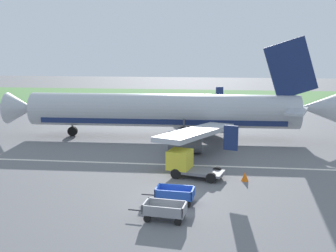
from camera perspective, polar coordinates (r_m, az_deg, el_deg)
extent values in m
plane|color=slate|center=(28.54, 0.88, -10.23)|extent=(220.00, 220.00, 0.00)
cube|color=#518442|center=(84.37, 4.79, 3.95)|extent=(220.00, 28.00, 0.06)
cube|color=silver|center=(36.69, 2.24, -5.36)|extent=(120.00, 0.36, 0.01)
cylinder|color=#B2B7BC|center=(46.78, -0.73, 2.16)|extent=(30.08, 4.40, 3.70)
cube|color=navy|center=(46.94, -0.72, 0.94)|extent=(27.07, 4.14, 0.56)
cone|color=#B2B7BC|center=(51.19, -19.44, 2.30)|extent=(3.28, 3.70, 3.63)
cone|color=#B2B7BC|center=(48.05, 20.08, 2.33)|extent=(4.58, 3.62, 3.52)
cube|color=#B2B7BC|center=(38.43, 4.10, -0.82)|extent=(7.02, 13.08, 1.35)
cube|color=navy|center=(31.93, 8.58, -1.61)|extent=(1.10, 0.58, 1.90)
cylinder|color=slate|center=(40.29, 2.37, -2.21)|extent=(3.25, 2.17, 2.10)
cube|color=#B2B7BC|center=(54.89, 4.48, 2.74)|extent=(7.54, 12.97, 1.35)
cube|color=navy|center=(61.24, 7.06, 4.45)|extent=(1.09, 0.62, 1.90)
cylinder|color=slate|center=(53.59, 3.12, 1.10)|extent=(3.25, 2.17, 2.10)
cube|color=navy|center=(46.89, 16.43, 7.58)|extent=(5.98, 0.50, 6.88)
cube|color=#B2B7BC|center=(44.23, 17.18, 1.95)|extent=(3.22, 5.50, 0.24)
cube|color=#B2B7BC|center=(50.44, 15.72, 3.09)|extent=(3.42, 5.50, 0.24)
cylinder|color=#4C4C51|center=(49.25, -12.96, 0.47)|extent=(0.20, 0.20, 2.04)
cylinder|color=black|center=(49.44, -12.91, -0.70)|extent=(1.11, 0.48, 1.10)
cylinder|color=#4C4C51|center=(44.70, 2.17, -0.31)|extent=(0.20, 0.20, 2.04)
cylinder|color=black|center=(44.91, 2.16, -1.59)|extent=(1.11, 0.48, 1.10)
cylinder|color=#4C4C51|center=(49.01, 2.46, 0.69)|extent=(0.20, 0.20, 2.04)
cylinder|color=black|center=(49.21, 2.45, -0.48)|extent=(1.11, 0.48, 1.10)
cube|color=gray|center=(25.51, -0.44, -11.73)|extent=(2.65, 1.70, 0.08)
cube|color=gray|center=(24.81, -0.82, -11.62)|extent=(2.49, 0.41, 0.55)
cube|color=gray|center=(25.98, -0.09, -10.55)|extent=(2.49, 0.41, 0.55)
cube|color=gray|center=(25.69, -3.09, -10.82)|extent=(0.27, 1.40, 0.55)
cube|color=gray|center=(25.14, 2.26, -11.31)|extent=(0.27, 1.40, 0.55)
cylinder|color=#2D2D33|center=(25.99, -4.37, -11.41)|extent=(1.00, 0.20, 0.08)
cylinder|color=black|center=(25.35, -2.87, -12.54)|extent=(0.46, 0.21, 0.44)
cylinder|color=black|center=(26.34, -2.16, -11.60)|extent=(0.46, 0.21, 0.44)
cylinder|color=black|center=(24.92, 1.38, -12.96)|extent=(0.46, 0.21, 0.44)
cylinder|color=black|center=(25.92, 1.92, -11.98)|extent=(0.46, 0.21, 0.44)
cube|color=#234CB2|center=(28.05, 0.95, -9.57)|extent=(2.62, 1.63, 0.08)
cube|color=#234CB2|center=(27.34, 0.69, -9.43)|extent=(2.50, 0.33, 0.55)
cube|color=#234CB2|center=(28.54, 1.21, -8.53)|extent=(2.50, 0.33, 0.55)
cube|color=#234CB2|center=(28.18, -1.47, -8.79)|extent=(0.23, 1.40, 0.55)
cube|color=#234CB2|center=(27.75, 3.42, -9.13)|extent=(0.23, 1.40, 0.55)
cylinder|color=#2D2D33|center=(28.44, -2.66, -9.38)|extent=(1.00, 0.17, 0.08)
cylinder|color=black|center=(27.81, -1.20, -10.33)|extent=(0.45, 0.20, 0.44)
cylinder|color=black|center=(28.83, -0.68, -9.54)|extent=(0.45, 0.20, 0.44)
cylinder|color=black|center=(27.47, 2.68, -10.62)|extent=(0.45, 0.20, 0.44)
cylinder|color=black|center=(28.50, 3.05, -9.80)|extent=(0.45, 0.20, 0.44)
cube|color=slate|center=(33.12, 4.84, -6.32)|extent=(3.49, 2.64, 0.20)
cube|color=yellow|center=(33.48, 1.62, -4.57)|extent=(2.14, 2.28, 1.50)
cube|color=#19232D|center=(33.71, 0.34, -4.19)|extent=(0.50, 1.58, 0.67)
cylinder|color=black|center=(32.98, 1.08, -6.53)|extent=(0.85, 0.50, 0.80)
cylinder|color=black|center=(34.52, 2.09, -5.74)|extent=(0.85, 0.50, 0.80)
cylinder|color=black|center=(32.13, 5.93, -7.07)|extent=(0.85, 0.50, 0.80)
cylinder|color=black|center=(33.70, 6.73, -6.22)|extent=(0.85, 0.50, 0.80)
cone|color=orange|center=(32.97, 10.47, -6.79)|extent=(0.56, 0.56, 0.74)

